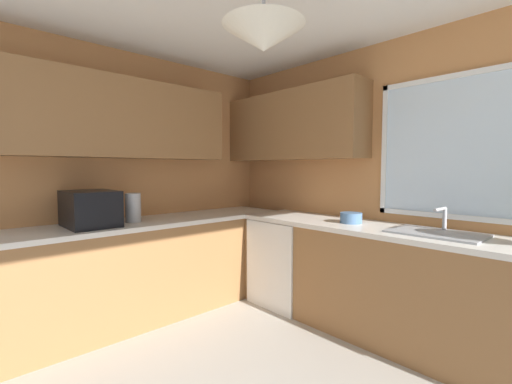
{
  "coord_description": "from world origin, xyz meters",
  "views": [
    {
      "loc": [
        1.32,
        -1.28,
        1.35
      ],
      "look_at": [
        -0.7,
        0.59,
        1.16
      ],
      "focal_mm": 23.87,
      "sensor_mm": 36.0,
      "label": 1
    }
  ],
  "objects_px": {
    "microwave": "(90,209)",
    "kettle": "(133,208)",
    "dishwasher": "(289,261)",
    "sink_assembly": "(436,233)",
    "bowl": "(351,218)"
  },
  "relations": [
    {
      "from": "microwave",
      "to": "kettle",
      "type": "height_order",
      "value": "microwave"
    },
    {
      "from": "dishwasher",
      "to": "microwave",
      "type": "xyz_separation_m",
      "value": [
        -0.66,
        -1.67,
        0.61
      ]
    },
    {
      "from": "kettle",
      "to": "sink_assembly",
      "type": "relative_size",
      "value": 0.42
    },
    {
      "from": "kettle",
      "to": "bowl",
      "type": "distance_m",
      "value": 1.9
    },
    {
      "from": "microwave",
      "to": "kettle",
      "type": "bearing_deg",
      "value": 86.69
    },
    {
      "from": "sink_assembly",
      "to": "microwave",
      "type": "bearing_deg",
      "value": -140.0
    },
    {
      "from": "microwave",
      "to": "bowl",
      "type": "bearing_deg",
      "value": 51.63
    },
    {
      "from": "microwave",
      "to": "sink_assembly",
      "type": "distance_m",
      "value": 2.66
    },
    {
      "from": "kettle",
      "to": "bowl",
      "type": "height_order",
      "value": "kettle"
    },
    {
      "from": "dishwasher",
      "to": "sink_assembly",
      "type": "xyz_separation_m",
      "value": [
        1.38,
        0.04,
        0.48
      ]
    },
    {
      "from": "dishwasher",
      "to": "bowl",
      "type": "bearing_deg",
      "value": 2.49
    },
    {
      "from": "dishwasher",
      "to": "bowl",
      "type": "xyz_separation_m",
      "value": [
        0.69,
        0.03,
        0.51
      ]
    },
    {
      "from": "kettle",
      "to": "sink_assembly",
      "type": "distance_m",
      "value": 2.44
    },
    {
      "from": "microwave",
      "to": "bowl",
      "type": "height_order",
      "value": "microwave"
    },
    {
      "from": "dishwasher",
      "to": "bowl",
      "type": "distance_m",
      "value": 0.86
    }
  ]
}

